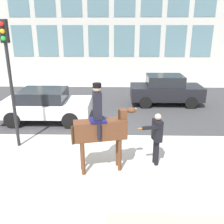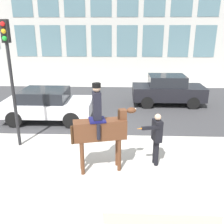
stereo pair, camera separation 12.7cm
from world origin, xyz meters
name	(u,v)px [view 1 (the left image)]	position (x,y,z in m)	size (l,w,h in m)	color
ground_plane	(103,140)	(0.00, 0.00, 0.00)	(80.00, 80.00, 0.00)	#B2AFA8
road_surface	(108,104)	(0.00, 4.75, 0.00)	(19.41, 8.50, 0.01)	#38383A
mounted_horse_lead	(101,127)	(0.07, -2.05, 1.39)	(1.89, 0.78, 2.69)	#59331E
pedestrian_bystander	(157,135)	(1.74, -1.67, 0.99)	(0.81, 0.58, 1.68)	black
street_car_near_lane	(46,105)	(-2.74, 2.10, 0.78)	(4.01, 2.02, 1.47)	silver
street_car_far_lane	(166,90)	(3.22, 4.87, 0.84)	(3.90, 1.83, 1.64)	black
traffic_light	(9,66)	(-3.07, -0.51, 2.91)	(0.24, 0.29, 4.37)	black
planter_ledge	(162,217)	(1.49, -4.43, 0.32)	(2.35, 0.56, 0.65)	#ADA393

